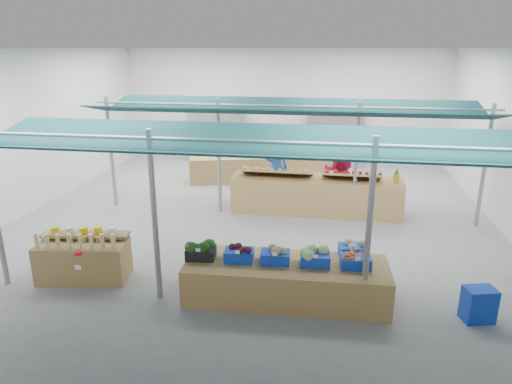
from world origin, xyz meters
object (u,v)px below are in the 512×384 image
crate_stack (479,304)px  vendor_right (339,170)px  veg_counter (286,281)px  fruit_counter (316,195)px  bottle_shelf (84,258)px  vendor_left (276,168)px

crate_stack → vendor_right: vendor_right is taller
veg_counter → fruit_counter: bearing=83.7°
fruit_counter → veg_counter: bearing=-93.7°
bottle_shelf → vendor_right: size_ratio=0.98×
bottle_shelf → fruit_counter: 6.10m
bottle_shelf → veg_counter: bottle_shelf is taller
vendor_right → veg_counter: bearing=81.1°
bottle_shelf → vendor_left: vendor_left is taller
bottle_shelf → crate_stack: 7.00m
bottle_shelf → fruit_counter: bottle_shelf is taller
crate_stack → vendor_left: 7.10m
veg_counter → crate_stack: veg_counter is taller
fruit_counter → vendor_right: (0.60, 1.10, 0.41)m
veg_counter → vendor_left: (-0.87, 5.66, 0.55)m
fruit_counter → vendor_right: vendor_right is taller
fruit_counter → vendor_left: vendor_left is taller
vendor_left → vendor_right: bearing=-179.5°
bottle_shelf → veg_counter: 3.87m
veg_counter → vendor_left: 5.76m
vendor_left → crate_stack: bearing=124.8°
fruit_counter → vendor_right: bearing=61.9°
veg_counter → fruit_counter: (0.33, 4.56, 0.14)m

